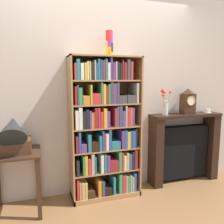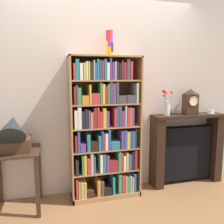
% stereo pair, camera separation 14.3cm
% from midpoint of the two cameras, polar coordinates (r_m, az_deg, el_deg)
% --- Properties ---
extents(ground_plane, '(7.66, 6.40, 0.02)m').
position_cam_midpoint_polar(ground_plane, '(3.10, 0.20, -20.77)').
color(ground_plane, brown).
extents(wall_back, '(4.66, 0.08, 2.60)m').
position_cam_midpoint_polar(wall_back, '(3.04, 0.12, 4.65)').
color(wall_back, beige).
rests_on(wall_back, ground).
extents(bookshelf, '(0.86, 0.35, 1.76)m').
position_cam_midpoint_polar(bookshelf, '(2.87, -0.40, -4.69)').
color(bookshelf, '#A87A4C').
rests_on(bookshelf, ground).
extents(cup_stack, '(0.09, 0.09, 0.30)m').
position_cam_midpoint_polar(cup_stack, '(2.90, 0.84, 16.56)').
color(cup_stack, yellow).
rests_on(cup_stack, bookshelf).
extents(side_table_left, '(0.52, 0.50, 0.70)m').
position_cam_midpoint_polar(side_table_left, '(2.83, -21.25, -12.37)').
color(side_table_left, '#382316').
rests_on(side_table_left, ground).
extents(gramophone, '(0.34, 0.45, 0.49)m').
position_cam_midpoint_polar(gramophone, '(2.66, -21.83, -5.03)').
color(gramophone, '#472D1C').
rests_on(gramophone, side_table_left).
extents(fireplace_mantel, '(1.05, 0.27, 1.00)m').
position_cam_midpoint_polar(fireplace_mantel, '(3.52, 18.93, -8.67)').
color(fireplace_mantel, black).
rests_on(fireplace_mantel, ground).
extents(mantel_clock, '(0.18, 0.15, 0.35)m').
position_cam_midpoint_polar(mantel_clock, '(3.39, 20.00, 2.42)').
color(mantel_clock, '#382316').
rests_on(mantel_clock, fireplace_mantel).
extents(flower_vase, '(0.14, 0.13, 0.36)m').
position_cam_midpoint_polar(flower_vase, '(3.19, 14.60, 1.78)').
color(flower_vase, silver).
rests_on(flower_vase, fireplace_mantel).
extents(teacup_with_saucer, '(0.12, 0.11, 0.05)m').
position_cam_midpoint_polar(teacup_with_saucer, '(3.61, 24.35, 0.08)').
color(teacup_with_saucer, white).
rests_on(teacup_with_saucer, fireplace_mantel).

